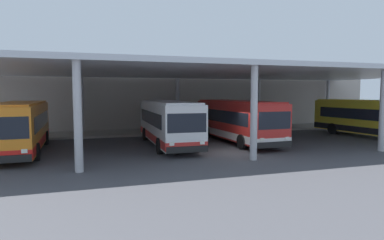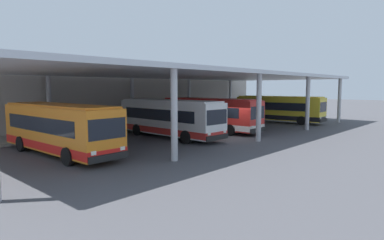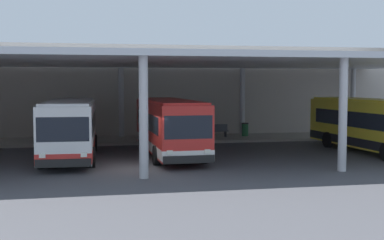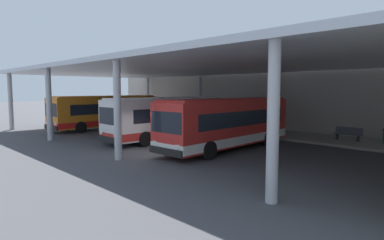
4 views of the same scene
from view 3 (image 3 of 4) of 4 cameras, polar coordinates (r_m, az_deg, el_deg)
name	(u,v)px [view 3 (image 3 of 4)]	position (r m, az deg, el deg)	size (l,w,h in m)	color
ground_plane	(139,169)	(24.76, -5.97, -5.43)	(200.00, 200.00, 0.00)	#47474C
platform_kerb	(123,140)	(36.36, -7.68, -2.25)	(42.00, 4.50, 0.18)	gray
station_building_facade	(120,91)	(39.38, -8.02, 3.22)	(48.00, 1.60, 7.02)	#ADA399
canopy_shelter	(129,63)	(29.92, -7.02, 6.37)	(40.00, 17.00, 5.55)	silver
bus_second_bay	(70,128)	(28.57, -13.39, -0.90)	(2.91, 10.59, 3.17)	white
bus_middle_bay	(169,127)	(28.88, -2.56, -0.74)	(2.89, 10.58, 3.17)	red
bus_far_bay	(372,125)	(31.89, 19.40, -0.51)	(3.16, 10.66, 3.17)	yellow
bench_waiting	(216,130)	(37.39, 2.67, -1.16)	(1.80, 0.45, 0.92)	#4C515B
trash_bin	(245,129)	(38.29, 5.93, -1.04)	(0.52, 0.52, 0.98)	#236638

